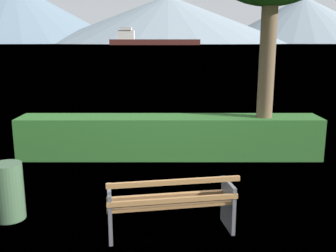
% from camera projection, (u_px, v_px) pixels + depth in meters
% --- Properties ---
extents(ground_plane, '(1400.00, 1400.00, 0.00)m').
position_uv_depth(ground_plane, '(169.00, 231.00, 5.30)').
color(ground_plane, '#567A38').
extents(water_surface, '(620.00, 620.00, 0.00)m').
position_uv_depth(water_surface, '(167.00, 45.00, 305.07)').
color(water_surface, slate).
rests_on(water_surface, ground_plane).
extents(park_bench, '(1.78, 0.85, 0.87)m').
position_uv_depth(park_bench, '(170.00, 204.00, 5.15)').
color(park_bench, olive).
rests_on(park_bench, ground_plane).
extents(hedge_row, '(6.71, 0.86, 0.93)m').
position_uv_depth(hedge_row, '(168.00, 137.00, 8.65)').
color(hedge_row, '#285B23').
rests_on(hedge_row, ground_plane).
extents(trash_bin, '(0.44, 0.44, 0.85)m').
position_uv_depth(trash_bin, '(7.00, 192.00, 5.58)').
color(trash_bin, '#385138').
rests_on(trash_bin, ground_plane).
extents(cargo_ship_large, '(69.05, 9.99, 13.10)m').
position_uv_depth(cargo_ship_large, '(146.00, 40.00, 293.92)').
color(cargo_ship_large, '#471E19').
rests_on(cargo_ship_large, water_surface).
extents(distant_hills, '(681.05, 337.06, 82.00)m').
position_uv_depth(distant_hills, '(132.00, 17.00, 532.61)').
color(distant_hills, slate).
rests_on(distant_hills, ground_plane).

